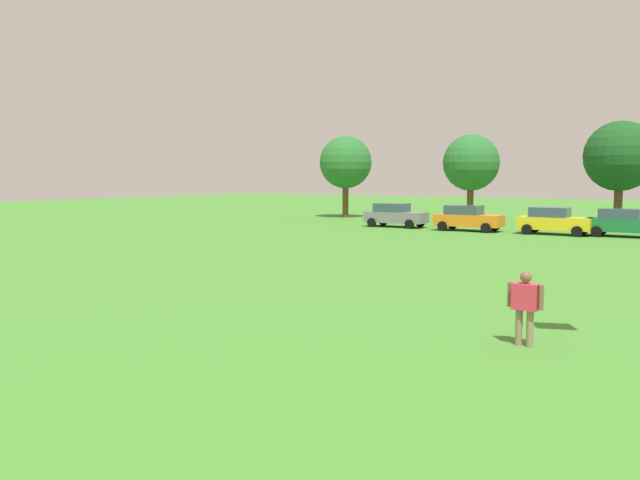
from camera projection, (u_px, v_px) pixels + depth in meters
The scene contains 9 objects.
ground_plane at pixel (526, 257), 28.72m from camera, with size 160.00×160.00×0.00m, color #42842D.
adult_bystander at pixel (525, 302), 13.48m from camera, with size 0.76×0.32×1.59m.
parked_car_gray_0 at pixel (395, 215), 45.65m from camera, with size 4.30×2.02×1.68m.
parked_car_orange_1 at pixel (467, 218), 42.35m from camera, with size 4.30×2.02×1.68m.
parked_car_yellow_2 at pixel (554, 221), 39.67m from camera, with size 4.30×2.02×1.68m.
parked_car_green_3 at pixel (625, 223), 38.09m from camera, with size 4.30×2.02×1.68m.
tree_far_left at pixel (346, 163), 56.15m from camera, with size 4.55×4.55×7.08m.
tree_center at pixel (471, 163), 50.43m from camera, with size 4.40×4.40×6.86m.
tree_far_right at pixel (620, 156), 42.63m from camera, with size 4.65×4.65×7.25m.
Camera 1 is at (7.71, 1.05, 3.55)m, focal length 36.18 mm.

